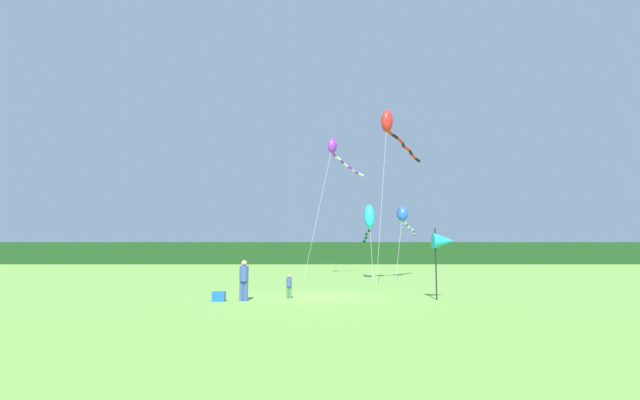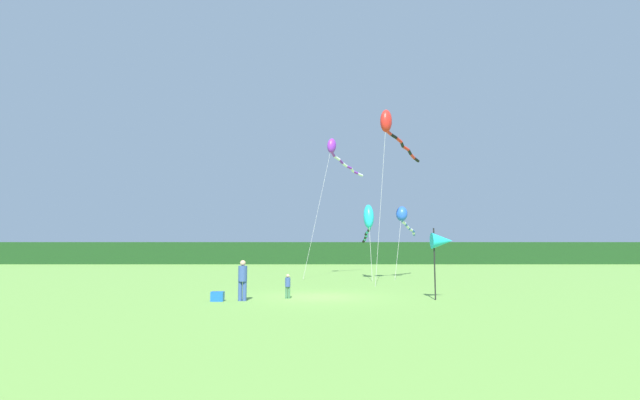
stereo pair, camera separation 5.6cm
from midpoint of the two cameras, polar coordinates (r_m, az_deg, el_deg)
name	(u,v)px [view 2 (the right image)]	position (r m, az deg, el deg)	size (l,w,h in m)	color
ground_plane	(320,297)	(21.10, 0.03, -11.98)	(120.00, 120.00, 0.00)	#6B9E42
distant_treeline	(321,253)	(65.99, 0.13, -6.63)	(108.00, 2.86, 3.10)	#193D19
person_adult	(244,278)	(19.65, -9.36, -9.58)	(0.37, 0.37, 1.69)	#334C8C
person_child	(289,285)	(20.41, -3.78, -10.51)	(0.23, 0.23, 1.05)	#3F724C
cooler_box	(219,296)	(19.79, -12.40, -11.66)	(0.51, 0.38, 0.40)	#1959B2
banner_flag_pole	(443,241)	(20.43, 15.21, -5.00)	(0.90, 0.70, 3.05)	black
kite_purple	(337,151)	(37.58, 2.14, 6.13)	(5.10, 7.90, 11.14)	#B2B2B2
kite_red	(391,126)	(30.34, 8.90, 9.06)	(4.20, 6.70, 11.09)	#B2B2B2
kite_cyan	(370,219)	(33.37, 6.28, -2.33)	(0.75, 5.73, 5.46)	#B2B2B2
kite_blue	(405,217)	(35.28, 10.56, -2.09)	(2.93, 6.94, 5.44)	#B2B2B2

